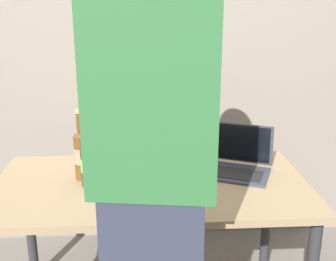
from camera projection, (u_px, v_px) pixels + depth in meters
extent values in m
cube|color=#9E8460|center=(151.00, 186.00, 1.94)|extent=(1.45, 0.75, 0.03)
cylinder|color=#2D2D30|center=(30.00, 225.00, 2.31)|extent=(0.05, 0.05, 0.69)
cylinder|color=#2D2D30|center=(267.00, 217.00, 2.38)|extent=(0.05, 0.05, 0.69)
cube|color=#383D4C|center=(232.00, 173.00, 2.02)|extent=(0.41, 0.35, 0.01)
cube|color=#232326|center=(231.00, 173.00, 2.01)|extent=(0.32, 0.24, 0.00)
cube|color=#383D4C|center=(238.00, 143.00, 2.11)|extent=(0.34, 0.18, 0.21)
cube|color=black|center=(238.00, 143.00, 2.11)|extent=(0.31, 0.16, 0.19)
cylinder|color=brown|center=(82.00, 157.00, 1.95)|extent=(0.07, 0.07, 0.21)
cone|color=brown|center=(80.00, 133.00, 1.91)|extent=(0.07, 0.07, 0.02)
cylinder|color=brown|center=(80.00, 122.00, 1.90)|extent=(0.03, 0.03, 0.08)
cylinder|color=#BFB74C|center=(79.00, 111.00, 1.88)|extent=(0.04, 0.04, 0.01)
cylinder|color=tan|center=(82.00, 155.00, 1.95)|extent=(0.07, 0.07, 0.07)
cylinder|color=#1E5123|center=(115.00, 155.00, 1.98)|extent=(0.07, 0.07, 0.21)
cone|color=#1E5123|center=(114.00, 131.00, 1.94)|extent=(0.07, 0.07, 0.03)
cylinder|color=#1E5123|center=(114.00, 122.00, 1.93)|extent=(0.03, 0.03, 0.07)
cylinder|color=#BFB74C|center=(113.00, 113.00, 1.92)|extent=(0.03, 0.03, 0.01)
cylinder|color=#37D77F|center=(115.00, 153.00, 1.98)|extent=(0.07, 0.07, 0.07)
cylinder|color=#472B14|center=(106.00, 165.00, 1.86)|extent=(0.06, 0.06, 0.21)
cone|color=#472B14|center=(105.00, 140.00, 1.83)|extent=(0.06, 0.06, 0.02)
cylinder|color=#472B14|center=(104.00, 130.00, 1.82)|extent=(0.03, 0.03, 0.07)
cylinder|color=#BFB74C|center=(104.00, 121.00, 1.80)|extent=(0.03, 0.03, 0.01)
cylinder|color=#AB80BD|center=(106.00, 163.00, 1.86)|extent=(0.07, 0.07, 0.07)
cylinder|color=#333333|center=(89.00, 166.00, 1.88)|extent=(0.07, 0.07, 0.18)
cone|color=#333333|center=(88.00, 144.00, 1.85)|extent=(0.07, 0.07, 0.03)
cylinder|color=#333333|center=(87.00, 133.00, 1.84)|extent=(0.03, 0.03, 0.08)
cylinder|color=#BFB74C|center=(86.00, 123.00, 1.82)|extent=(0.03, 0.03, 0.01)
cylinder|color=#79A757|center=(89.00, 164.00, 1.88)|extent=(0.07, 0.07, 0.06)
cube|color=#2D6B38|center=(154.00, 88.00, 1.25)|extent=(0.42, 0.27, 0.66)
cylinder|color=#BF4C33|center=(183.00, 154.00, 2.15)|extent=(0.07, 0.07, 0.10)
torus|color=#BF4C33|center=(190.00, 153.00, 2.15)|extent=(0.07, 0.01, 0.07)
cube|color=gray|center=(147.00, 40.00, 2.54)|extent=(6.00, 0.10, 2.60)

